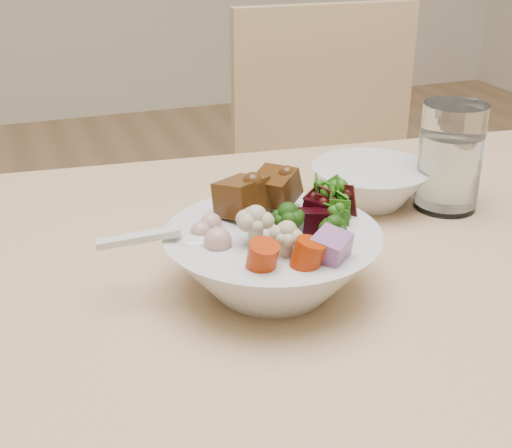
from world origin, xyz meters
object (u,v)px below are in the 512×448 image
object	(u,v)px
food_bowl	(273,256)
side_bowl	(370,185)
water_glass	(450,161)
chair_far	(339,198)

from	to	relation	value
food_bowl	side_bowl	world-z (taller)	food_bowl
food_bowl	water_glass	world-z (taller)	water_glass
water_glass	side_bowl	size ratio (longest dim) A/B	0.89
chair_far	side_bowl	size ratio (longest dim) A/B	5.71
chair_far	food_bowl	size ratio (longest dim) A/B	4.00
food_bowl	water_glass	distance (m)	0.30
food_bowl	side_bowl	bearing A→B (deg)	39.53
water_glass	food_bowl	bearing A→B (deg)	-157.18
water_glass	side_bowl	world-z (taller)	water_glass
chair_far	side_bowl	distance (m)	0.58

